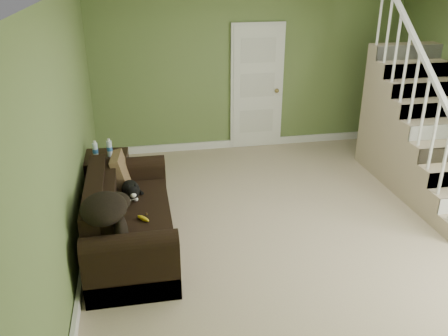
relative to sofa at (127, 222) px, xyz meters
name	(u,v)px	position (x,y,z in m)	size (l,w,h in m)	color
floor	(303,228)	(2.01, 0.02, -0.30)	(5.00, 5.50, 0.01)	tan
wall_back	(251,69)	(2.01, 2.77, 1.00)	(5.00, 0.04, 2.60)	olive
wall_left	(68,138)	(-0.49, 0.02, 1.00)	(0.04, 5.50, 2.60)	olive
baseboard_back	(249,142)	(2.01, 2.74, -0.24)	(5.00, 0.04, 0.12)	white
baseboard_left	(86,244)	(-0.46, 0.02, -0.24)	(0.04, 5.50, 0.12)	white
door	(257,87)	(2.11, 2.72, 0.70)	(0.86, 0.12, 2.02)	white
staircase	(420,138)	(4.01, 0.98, 0.34)	(1.00, 2.51, 2.82)	tan
sofa	(127,222)	(0.00, 0.00, 0.00)	(0.87, 2.02, 0.80)	black
side_table	(107,180)	(-0.25, 1.05, 0.03)	(0.59, 0.59, 0.90)	black
cat	(131,190)	(0.06, 0.30, 0.23)	(0.28, 0.53, 0.26)	black
banana	(143,219)	(0.17, -0.23, 0.15)	(0.05, 0.17, 0.05)	gold
throw_pillow	(121,172)	(-0.05, 0.67, 0.30)	(0.11, 0.42, 0.42)	#4D351E
throw_blanket	(104,208)	(-0.17, -0.63, 0.52)	(0.42, 0.55, 0.23)	black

